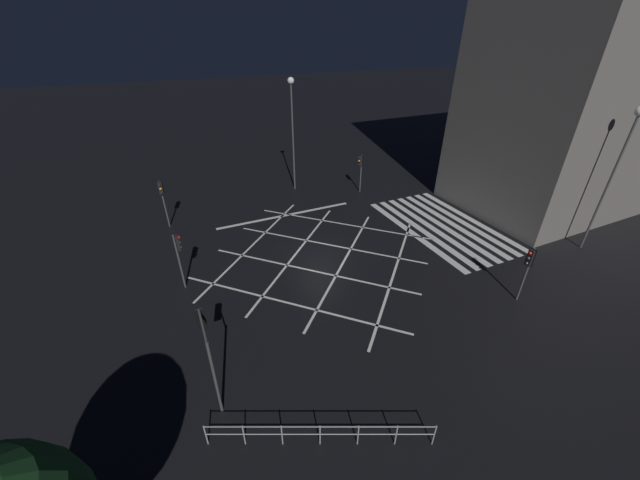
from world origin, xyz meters
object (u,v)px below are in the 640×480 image
object	(u,v)px
traffic_light_se_cross	(360,166)
street_lamp_west	(292,113)
traffic_light_nw_main	(206,340)
traffic_light_median_north	(179,250)
traffic_light_sw_cross	(528,264)
traffic_light_ne_main	(162,195)
street_lamp_east	(623,150)

from	to	relation	value
traffic_light_se_cross	street_lamp_west	world-z (taller)	street_lamp_west
traffic_light_nw_main	traffic_light_median_north	xyz separation A→B (m)	(7.40, 0.26, -0.24)
traffic_light_se_cross	traffic_light_median_north	distance (m)	17.66
traffic_light_se_cross	traffic_light_sw_cross	bearing A→B (deg)	90.75
traffic_light_ne_main	street_lamp_west	bearing A→B (deg)	105.20
traffic_light_median_north	street_lamp_west	xyz separation A→B (m)	(10.94, -10.81, 4.23)
traffic_light_median_north	traffic_light_ne_main	bearing A→B (deg)	92.01
traffic_light_median_north	traffic_light_ne_main	xyz separation A→B (m)	(7.93, 0.28, 0.12)
traffic_light_ne_main	traffic_light_sw_cross	bearing A→B (deg)	44.55
traffic_light_se_cross	traffic_light_ne_main	xyz separation A→B (m)	(0.04, 16.08, 0.16)
traffic_light_ne_main	traffic_light_median_north	bearing A→B (deg)	2.01
traffic_light_se_cross	street_lamp_east	distance (m)	17.46
traffic_light_sw_cross	street_lamp_east	xyz separation A→B (m)	(1.99, -8.51, 4.30)
traffic_light_ne_main	street_lamp_east	bearing A→B (deg)	59.59
traffic_light_se_cross	traffic_light_sw_cross	distance (m)	16.51
traffic_light_sw_cross	traffic_light_ne_main	xyz separation A→B (m)	(16.55, 16.30, 0.23)
traffic_light_se_cross	traffic_light_ne_main	world-z (taller)	traffic_light_ne_main
street_lamp_east	traffic_light_median_north	bearing A→B (deg)	74.87
street_lamp_east	traffic_light_nw_main	bearing A→B (deg)	91.81
traffic_light_nw_main	traffic_light_sw_cross	size ratio (longest dim) A/B	1.13
traffic_light_ne_main	street_lamp_west	world-z (taller)	street_lamp_west
traffic_light_median_north	street_lamp_east	bearing A→B (deg)	-15.13
traffic_light_nw_main	street_lamp_west	distance (m)	21.53
traffic_light_sw_cross	street_lamp_west	xyz separation A→B (m)	(19.57, 5.21, 4.34)
street_lamp_east	street_lamp_west	distance (m)	22.30
traffic_light_ne_main	street_lamp_west	size ratio (longest dim) A/B	0.38
street_lamp_west	traffic_light_nw_main	bearing A→B (deg)	150.09
traffic_light_se_cross	traffic_light_ne_main	distance (m)	16.08
traffic_light_se_cross	street_lamp_west	bearing A→B (deg)	-31.48
traffic_light_nw_main	traffic_light_se_cross	xyz separation A→B (m)	(15.29, -15.54, -0.29)
traffic_light_ne_main	street_lamp_west	distance (m)	12.21
traffic_light_se_cross	street_lamp_west	size ratio (longest dim) A/B	0.36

